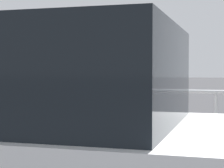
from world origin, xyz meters
name	(u,v)px	position (x,y,z in m)	size (l,w,h in m)	color
parking_meter	(134,97)	(0.33, 0.47, 1.22)	(0.18, 0.20, 1.49)	slate
pedestrian_at_meter	(95,107)	(-0.12, 0.49, 1.10)	(0.66, 0.50, 1.70)	black
parked_hatchback_white	(44,154)	(0.09, -1.21, 0.92)	(4.01, 1.79, 1.81)	white
background_railing	(151,106)	(0.00, 3.01, 0.89)	(24.06, 0.06, 1.07)	gray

